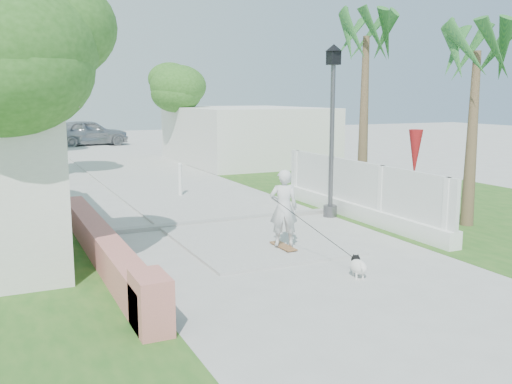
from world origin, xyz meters
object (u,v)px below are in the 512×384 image
bollard (180,179)px  dog (358,266)px  parked_car (88,133)px  street_lamp (332,124)px  patio_umbrella (415,153)px  skateboarder (303,222)px

bollard → dog: bearing=-87.4°
bollard → parked_car: size_ratio=0.22×
bollard → parked_car: parked_car is taller
street_lamp → dog: 5.55m
dog → street_lamp: bearing=83.2°
patio_umbrella → skateboarder: 5.08m
skateboarder → parked_car: bearing=-68.9°
patio_umbrella → street_lamp: bearing=152.2°
parked_car → patio_umbrella: bearing=179.2°
bollard → skateboarder: 7.63m
skateboarder → parked_car: 27.72m
street_lamp → bollard: bearing=121.0°
patio_umbrella → parked_car: size_ratio=0.47×
patio_umbrella → dog: 5.68m
patio_umbrella → parked_car: (-4.32, 25.59, -0.84)m
street_lamp → skateboarder: (-2.62, -3.12, -1.68)m
street_lamp → bollard: 5.56m
street_lamp → parked_car: size_ratio=0.90×
street_lamp → skateboarder: bearing=-130.0°
parked_car → skateboarder: bearing=169.2°
dog → parked_car: size_ratio=0.11×
parked_car → dog: bearing=169.9°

